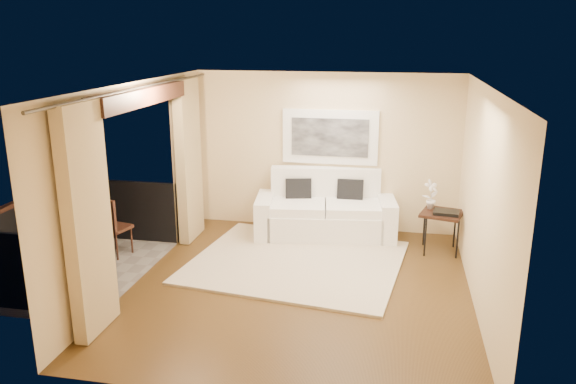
% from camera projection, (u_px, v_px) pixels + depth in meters
% --- Properties ---
extents(floor, '(5.00, 5.00, 0.00)m').
position_uv_depth(floor, '(300.00, 287.00, 7.60)').
color(floor, '#4F3617').
rests_on(floor, ground).
extents(room_shell, '(5.00, 6.40, 5.00)m').
position_uv_depth(room_shell, '(140.00, 96.00, 7.30)').
color(room_shell, white).
rests_on(room_shell, ground).
extents(balcony, '(1.81, 2.60, 1.17)m').
position_uv_depth(balcony, '(77.00, 257.00, 8.16)').
color(balcony, '#605B56').
rests_on(balcony, ground).
extents(curtains, '(0.16, 4.80, 2.64)m').
position_uv_depth(curtains, '(148.00, 184.00, 7.62)').
color(curtains, tan).
rests_on(curtains, ground).
extents(artwork, '(1.62, 0.07, 0.92)m').
position_uv_depth(artwork, '(330.00, 137.00, 9.47)').
color(artwork, white).
rests_on(artwork, room_shell).
extents(rug, '(3.32, 2.99, 0.04)m').
position_uv_depth(rug, '(296.00, 262.00, 8.39)').
color(rug, beige).
rests_on(rug, floor).
extents(sofa, '(2.41, 1.28, 1.11)m').
position_uv_depth(sofa, '(325.00, 213.00, 9.47)').
color(sofa, white).
rests_on(sofa, floor).
extents(side_table, '(0.73, 0.73, 0.65)m').
position_uv_depth(side_table, '(442.00, 216.00, 8.68)').
color(side_table, black).
rests_on(side_table, floor).
extents(tray, '(0.42, 0.33, 0.05)m').
position_uv_depth(tray, '(446.00, 212.00, 8.57)').
color(tray, black).
rests_on(tray, side_table).
extents(orchid, '(0.30, 0.28, 0.47)m').
position_uv_depth(orchid, '(431.00, 194.00, 8.77)').
color(orchid, white).
rests_on(orchid, side_table).
extents(bistro_table, '(0.82, 0.82, 0.83)m').
position_uv_depth(bistro_table, '(77.00, 214.00, 8.24)').
color(bistro_table, black).
rests_on(bistro_table, balcony).
extents(balcony_chair_far, '(0.50, 0.50, 0.95)m').
position_uv_depth(balcony_chair_far, '(110.00, 223.00, 8.48)').
color(balcony_chair_far, black).
rests_on(balcony_chair_far, balcony).
extents(balcony_chair_near, '(0.43, 0.43, 0.86)m').
position_uv_depth(balcony_chair_near, '(41.00, 261.00, 7.20)').
color(balcony_chair_near, black).
rests_on(balcony_chair_near, balcony).
extents(ice_bucket, '(0.18, 0.18, 0.20)m').
position_uv_depth(ice_bucket, '(68.00, 200.00, 8.32)').
color(ice_bucket, white).
rests_on(ice_bucket, bistro_table).
extents(candle, '(0.06, 0.06, 0.07)m').
position_uv_depth(candle, '(84.00, 205.00, 8.30)').
color(candle, red).
rests_on(candle, bistro_table).
extents(vase, '(0.04, 0.04, 0.18)m').
position_uv_depth(vase, '(66.00, 206.00, 8.06)').
color(vase, silver).
rests_on(vase, bistro_table).
extents(glass_a, '(0.06, 0.06, 0.12)m').
position_uv_depth(glass_a, '(84.00, 206.00, 8.15)').
color(glass_a, silver).
rests_on(glass_a, bistro_table).
extents(glass_b, '(0.06, 0.06, 0.12)m').
position_uv_depth(glass_b, '(85.00, 205.00, 8.22)').
color(glass_b, white).
rests_on(glass_b, bistro_table).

